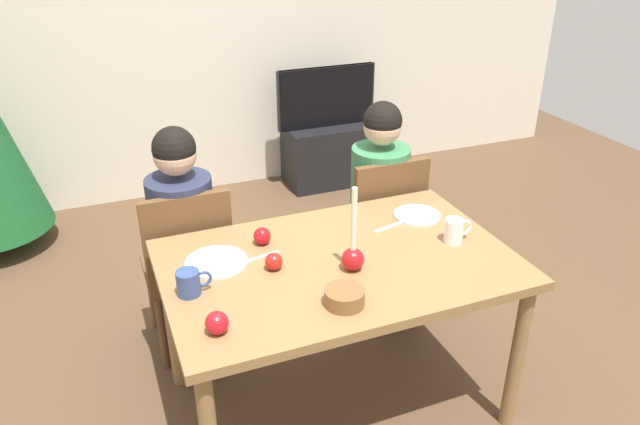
{
  "coord_description": "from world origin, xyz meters",
  "views": [
    {
      "loc": [
        -0.85,
        -1.91,
        2.02
      ],
      "look_at": [
        0.0,
        0.2,
        0.87
      ],
      "focal_mm": 34.15,
      "sensor_mm": 36.0,
      "label": 1
    }
  ],
  "objects_px": {
    "mug_left": "(189,283)",
    "candle_centerpiece": "(353,254)",
    "tv": "(326,97)",
    "mug_right": "(455,231)",
    "person_right_child": "(378,212)",
    "bowl_walnuts": "(345,297)",
    "apple_near_candle": "(217,323)",
    "chair_right": "(381,224)",
    "apple_by_right_mug": "(274,261)",
    "plate_left": "(216,262)",
    "plate_right": "(417,215)",
    "chair_left": "(188,262)",
    "tv_stand": "(326,154)",
    "apple_by_left_plate": "(262,236)",
    "dining_table": "(338,277)",
    "person_left_child": "(185,248)"
  },
  "relations": [
    {
      "from": "candle_centerpiece",
      "to": "apple_by_right_mug",
      "type": "distance_m",
      "value": 0.31
    },
    {
      "from": "candle_centerpiece",
      "to": "mug_right",
      "type": "height_order",
      "value": "candle_centerpiece"
    },
    {
      "from": "chair_left",
      "to": "person_right_child",
      "type": "relative_size",
      "value": 0.77
    },
    {
      "from": "chair_right",
      "to": "apple_by_right_mug",
      "type": "distance_m",
      "value": 1.0
    },
    {
      "from": "dining_table",
      "to": "chair_right",
      "type": "relative_size",
      "value": 1.56
    },
    {
      "from": "chair_right",
      "to": "candle_centerpiece",
      "type": "height_order",
      "value": "candle_centerpiece"
    },
    {
      "from": "bowl_walnuts",
      "to": "apple_by_left_plate",
      "type": "distance_m",
      "value": 0.55
    },
    {
      "from": "tv_stand",
      "to": "mug_right",
      "type": "relative_size",
      "value": 5.1
    },
    {
      "from": "plate_right",
      "to": "apple_by_right_mug",
      "type": "bearing_deg",
      "value": -165.9
    },
    {
      "from": "apple_by_left_plate",
      "to": "apple_by_right_mug",
      "type": "xyz_separation_m",
      "value": [
        -0.02,
        -0.21,
        -0.0
      ]
    },
    {
      "from": "person_left_child",
      "to": "apple_by_left_plate",
      "type": "height_order",
      "value": "person_left_child"
    },
    {
      "from": "candle_centerpiece",
      "to": "mug_right",
      "type": "distance_m",
      "value": 0.49
    },
    {
      "from": "dining_table",
      "to": "mug_right",
      "type": "xyz_separation_m",
      "value": [
        0.51,
        -0.04,
        0.14
      ]
    },
    {
      "from": "mug_left",
      "to": "person_right_child",
      "type": "bearing_deg",
      "value": 30.67
    },
    {
      "from": "candle_centerpiece",
      "to": "mug_left",
      "type": "xyz_separation_m",
      "value": [
        -0.62,
        0.07,
        -0.02
      ]
    },
    {
      "from": "person_left_child",
      "to": "tv",
      "type": "xyz_separation_m",
      "value": [
        1.41,
        1.66,
        0.14
      ]
    },
    {
      "from": "plate_right",
      "to": "bowl_walnuts",
      "type": "relative_size",
      "value": 1.45
    },
    {
      "from": "dining_table",
      "to": "candle_centerpiece",
      "type": "height_order",
      "value": "candle_centerpiece"
    },
    {
      "from": "tv_stand",
      "to": "mug_left",
      "type": "relative_size",
      "value": 4.87
    },
    {
      "from": "mug_left",
      "to": "candle_centerpiece",
      "type": "bearing_deg",
      "value": -6.14
    },
    {
      "from": "plate_left",
      "to": "bowl_walnuts",
      "type": "bearing_deg",
      "value": -50.76
    },
    {
      "from": "dining_table",
      "to": "person_left_child",
      "type": "xyz_separation_m",
      "value": [
        -0.51,
        0.64,
        -0.1
      ]
    },
    {
      "from": "tv",
      "to": "plate_left",
      "type": "xyz_separation_m",
      "value": [
        -1.36,
        -2.14,
        0.05
      ]
    },
    {
      "from": "dining_table",
      "to": "tv",
      "type": "height_order",
      "value": "tv"
    },
    {
      "from": "tv",
      "to": "mug_right",
      "type": "height_order",
      "value": "tv"
    },
    {
      "from": "tv",
      "to": "apple_near_candle",
      "type": "relative_size",
      "value": 9.84
    },
    {
      "from": "mug_left",
      "to": "apple_near_candle",
      "type": "xyz_separation_m",
      "value": [
        0.04,
        -0.26,
        -0.01
      ]
    },
    {
      "from": "dining_table",
      "to": "apple_near_candle",
      "type": "height_order",
      "value": "apple_near_candle"
    },
    {
      "from": "plate_left",
      "to": "plate_right",
      "type": "height_order",
      "value": "same"
    },
    {
      "from": "tv",
      "to": "plate_left",
      "type": "distance_m",
      "value": 2.54
    },
    {
      "from": "tv_stand",
      "to": "plate_right",
      "type": "xyz_separation_m",
      "value": [
        -0.41,
        -2.08,
        0.52
      ]
    },
    {
      "from": "tv",
      "to": "bowl_walnuts",
      "type": "relative_size",
      "value": 5.41
    },
    {
      "from": "plate_right",
      "to": "person_right_child",
      "type": "bearing_deg",
      "value": 86.85
    },
    {
      "from": "dining_table",
      "to": "plate_right",
      "type": "relative_size",
      "value": 6.63
    },
    {
      "from": "person_left_child",
      "to": "apple_by_left_plate",
      "type": "relative_size",
      "value": 15.88
    },
    {
      "from": "person_left_child",
      "to": "tv",
      "type": "relative_size",
      "value": 1.48
    },
    {
      "from": "mug_left",
      "to": "bowl_walnuts",
      "type": "distance_m",
      "value": 0.57
    },
    {
      "from": "bowl_walnuts",
      "to": "mug_left",
      "type": "bearing_deg",
      "value": 151.66
    },
    {
      "from": "mug_left",
      "to": "chair_left",
      "type": "bearing_deg",
      "value": 82.13
    },
    {
      "from": "dining_table",
      "to": "person_left_child",
      "type": "relative_size",
      "value": 1.19
    },
    {
      "from": "apple_near_candle",
      "to": "person_right_child",
      "type": "bearing_deg",
      "value": 40.69
    },
    {
      "from": "dining_table",
      "to": "person_right_child",
      "type": "xyz_separation_m",
      "value": [
        0.51,
        0.64,
        -0.1
      ]
    },
    {
      "from": "candle_centerpiece",
      "to": "bowl_walnuts",
      "type": "relative_size",
      "value": 2.4
    },
    {
      "from": "mug_left",
      "to": "mug_right",
      "type": "relative_size",
      "value": 1.05
    },
    {
      "from": "person_right_child",
      "to": "bowl_walnuts",
      "type": "height_order",
      "value": "person_right_child"
    },
    {
      "from": "plate_left",
      "to": "mug_right",
      "type": "xyz_separation_m",
      "value": [
        0.97,
        -0.2,
        0.05
      ]
    },
    {
      "from": "chair_right",
      "to": "apple_near_candle",
      "type": "distance_m",
      "value": 1.41
    },
    {
      "from": "tv_stand",
      "to": "apple_by_left_plate",
      "type": "xyz_separation_m",
      "value": [
        -1.14,
        -2.06,
        0.55
      ]
    },
    {
      "from": "mug_left",
      "to": "apple_by_left_plate",
      "type": "bearing_deg",
      "value": 36.05
    },
    {
      "from": "mug_left",
      "to": "mug_right",
      "type": "xyz_separation_m",
      "value": [
        1.11,
        -0.03,
        0.0
      ]
    }
  ]
}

